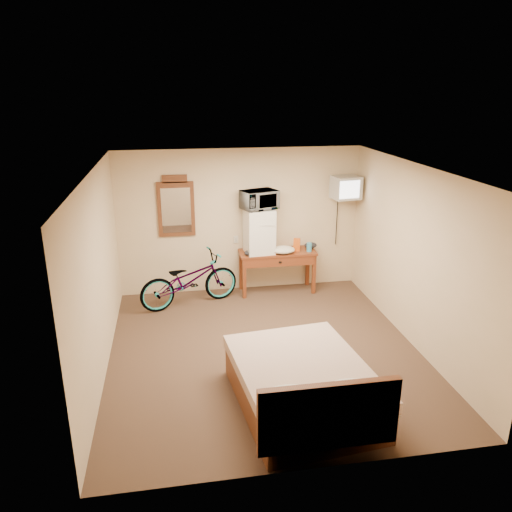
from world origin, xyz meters
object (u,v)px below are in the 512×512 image
Objects in this scene: bed at (304,387)px; mini_fridge at (259,231)px; bicycle at (189,280)px; crt_television at (346,188)px; wall_mirror at (176,207)px; microwave at (259,200)px; blue_cup at (309,247)px; desk at (278,258)px.

mini_fridge is at bearing 88.32° from bed.
bicycle is at bearing 109.99° from bed.
wall_mirror is at bearing 175.02° from crt_television.
microwave reaches higher than bicycle.
microwave is at bearing 179.63° from crt_television.
crt_television is at bearing -20.34° from microwave.
microwave is at bearing -9.93° from wall_mirror.
mini_fridge is 0.38× the size of bed.
bicycle is at bearing -174.09° from blue_cup.
crt_television is at bearing 8.33° from blue_cup.
bed is at bearing -111.65° from microwave.
microwave is 1.51m from crt_television.
microwave is 0.34× the size of bicycle.
desk is 0.60m from mini_fridge.
desk is at bearing -25.49° from microwave.
mini_fridge is 1.46m from wall_mirror.
desk is 0.67× the size of bed.
mini_fridge is 1.33× the size of microwave.
crt_television reaches higher than microwave.
bicycle is (-1.23, -0.32, -0.69)m from mini_fridge.
blue_cup is at bearing -171.67° from crt_television.
mini_fridge is at bearing 179.64° from crt_television.
blue_cup is at bearing 73.79° from bed.
wall_mirror reaches higher than mini_fridge.
desk is 8.60× the size of blue_cup.
desk is 0.58m from blue_cup.
wall_mirror is 0.52× the size of bed.
desk is 1.09m from microwave.
mini_fridge reaches higher than blue_cup.
wall_mirror reaches higher than microwave.
wall_mirror is 1.25m from bicycle.
mini_fridge is at bearing 174.51° from desk.
wall_mirror is at bearing 109.22° from bed.
blue_cup is (0.86, -0.10, -0.30)m from mini_fridge.
microwave is at bearing 173.20° from blue_cup.
microwave is (-0.32, 0.03, 1.05)m from desk.
bicycle is (0.15, -0.56, -1.11)m from wall_mirror.
wall_mirror is 4.07m from bed.
blue_cup is 2.38m from wall_mirror.
bed is (-0.42, -3.38, -0.33)m from desk.
mini_fridge is 1.44m from bicycle.
blue_cup is 0.08× the size of bed.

